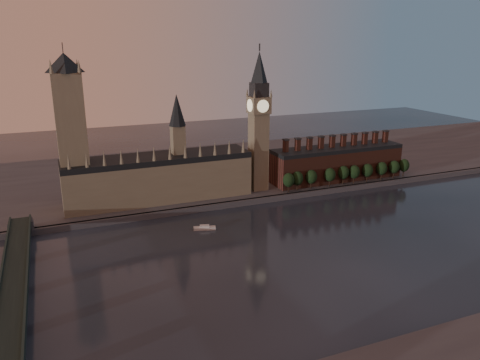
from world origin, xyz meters
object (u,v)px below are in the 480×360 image
object	(u,v)px
river_boat	(205,228)
big_ben	(259,120)
westminster_bridge	(13,302)
victoria_tower	(71,128)

from	to	relation	value
river_boat	big_ben	bearing A→B (deg)	57.28
big_ben	westminster_bridge	world-z (taller)	big_ben
big_ben	westminster_bridge	xyz separation A→B (m)	(-165.00, -112.70, -49.39)
victoria_tower	river_boat	distance (m)	107.10
victoria_tower	big_ben	world-z (taller)	victoria_tower
big_ben	river_boat	size ratio (longest dim) A/B	7.49
big_ben	westminster_bridge	size ratio (longest dim) A/B	0.54
big_ben	river_boat	bearing A→B (deg)	-139.31
victoria_tower	big_ben	bearing A→B (deg)	-2.20
big_ben	westminster_bridge	distance (m)	205.83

